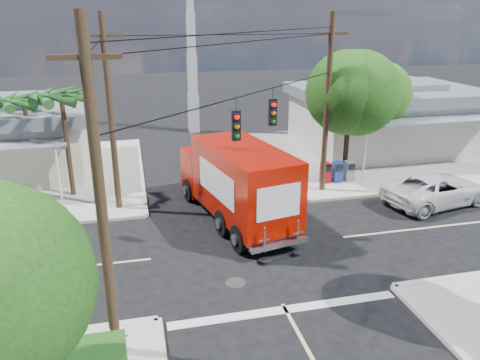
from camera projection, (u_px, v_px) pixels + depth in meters
name	position (u px, v px, depth m)	size (l,w,h in m)	color
ground	(251.00, 248.00, 18.83)	(120.00, 120.00, 0.00)	black
sidewalk_ne	(368.00, 154.00, 31.13)	(14.12, 14.12, 0.14)	#AAA499
sidewalk_nw	(17.00, 179.00, 26.42)	(14.12, 14.12, 0.14)	#AAA499
road_markings	(261.00, 266.00, 17.48)	(32.00, 32.00, 0.01)	beige
building_ne	(385.00, 116.00, 31.72)	(11.80, 10.20, 4.50)	beige
radio_tower	(192.00, 59.00, 35.37)	(0.80, 0.80, 17.00)	silver
tree_sw_front	(0.00, 267.00, 8.94)	(3.88, 3.78, 6.03)	#422D1C
tree_ne_front	(351.00, 95.00, 24.98)	(4.21, 4.14, 6.66)	#422D1C
tree_ne_back	(374.00, 97.00, 27.75)	(3.77, 3.66, 5.82)	#422D1C
palm_nw_front	(61.00, 99.00, 22.38)	(3.01, 3.08, 5.59)	#422D1C
palm_nw_back	(24.00, 103.00, 23.44)	(3.01, 3.08, 5.19)	#422D1C
utility_poles	(203.00, 127.00, 18.38)	(12.00, 10.68, 9.00)	#473321
picket_fence	(9.00, 359.00, 11.78)	(5.94, 0.06, 1.00)	silver
vending_boxes	(337.00, 172.00, 25.69)	(1.90, 0.50, 1.10)	#A40814
delivery_truck	(237.00, 182.00, 20.77)	(4.12, 8.62, 3.59)	black
parked_car	(437.00, 189.00, 22.91)	(2.55, 5.53, 1.54)	silver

